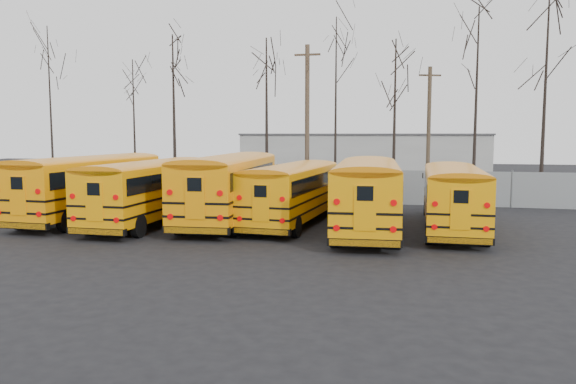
% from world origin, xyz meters
% --- Properties ---
extents(ground, '(120.00, 120.00, 0.00)m').
position_xyz_m(ground, '(0.00, 0.00, 0.00)').
color(ground, black).
rests_on(ground, ground).
extents(fence, '(40.00, 0.04, 2.00)m').
position_xyz_m(fence, '(0.00, 12.00, 1.00)').
color(fence, gray).
rests_on(fence, ground).
extents(distant_building, '(22.00, 8.00, 4.00)m').
position_xyz_m(distant_building, '(2.00, 32.00, 2.00)').
color(distant_building, '#B8B9B3').
rests_on(distant_building, ground).
extents(bus_a, '(2.94, 11.22, 3.12)m').
position_xyz_m(bus_a, '(-8.46, 3.00, 1.82)').
color(bus_a, black).
rests_on(bus_a, ground).
extents(bus_b, '(2.46, 10.56, 2.95)m').
position_xyz_m(bus_b, '(-4.96, 2.30, 1.73)').
color(bus_b, black).
rests_on(bus_b, ground).
extents(bus_c, '(3.38, 11.57, 3.20)m').
position_xyz_m(bus_c, '(-1.64, 3.55, 1.87)').
color(bus_c, black).
rests_on(bus_c, ground).
extents(bus_d, '(3.00, 10.17, 2.81)m').
position_xyz_m(bus_d, '(1.38, 3.64, 1.65)').
color(bus_d, black).
rests_on(bus_d, ground).
extents(bus_e, '(3.27, 11.13, 3.07)m').
position_xyz_m(bus_e, '(4.81, 2.44, 1.80)').
color(bus_e, black).
rests_on(bus_e, ground).
extents(bus_f, '(2.35, 10.07, 2.81)m').
position_xyz_m(bus_f, '(8.33, 3.40, 1.65)').
color(bus_f, black).
rests_on(bus_f, ground).
extents(utility_pole_left, '(1.82, 0.32, 10.24)m').
position_xyz_m(utility_pole_left, '(-0.75, 17.78, 5.26)').
color(utility_pole_left, brown).
rests_on(utility_pole_left, ground).
extents(utility_pole_right, '(1.48, 0.62, 8.60)m').
position_xyz_m(utility_pole_right, '(7.54, 18.41, 4.42)').
color(utility_pole_right, '#493A29').
rests_on(utility_pole_right, ground).
extents(tree_0, '(0.26, 0.26, 11.69)m').
position_xyz_m(tree_0, '(-18.84, 14.57, 5.84)').
color(tree_0, black).
rests_on(tree_0, ground).
extents(tree_1, '(0.26, 0.26, 9.41)m').
position_xyz_m(tree_1, '(-13.19, 16.19, 4.70)').
color(tree_1, black).
rests_on(tree_1, ground).
extents(tree_2, '(0.26, 0.26, 10.97)m').
position_xyz_m(tree_2, '(-9.94, 15.89, 5.49)').
color(tree_2, black).
rests_on(tree_2, ground).
extents(tree_3, '(0.26, 0.26, 10.47)m').
position_xyz_m(tree_3, '(-3.15, 15.75, 5.23)').
color(tree_3, black).
rests_on(tree_3, ground).
extents(tree_4, '(0.26, 0.26, 11.75)m').
position_xyz_m(tree_4, '(1.45, 16.38, 5.87)').
color(tree_4, black).
rests_on(tree_4, ground).
extents(tree_5, '(0.26, 0.26, 9.72)m').
position_xyz_m(tree_5, '(5.43, 13.50, 4.86)').
color(tree_5, black).
rests_on(tree_5, ground).
extents(tree_6, '(0.26, 0.26, 11.83)m').
position_xyz_m(tree_6, '(10.30, 15.72, 5.91)').
color(tree_6, black).
rests_on(tree_6, ground).
extents(tree_7, '(0.26, 0.26, 11.99)m').
position_xyz_m(tree_7, '(13.98, 14.41, 5.99)').
color(tree_7, black).
rests_on(tree_7, ground).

